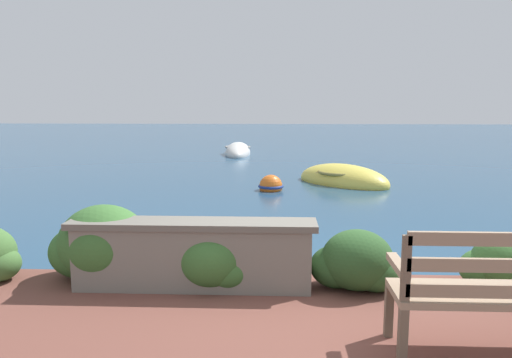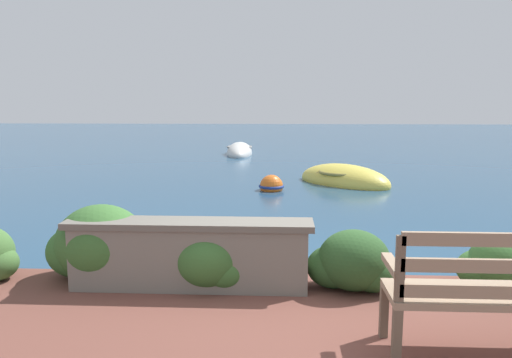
# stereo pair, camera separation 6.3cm
# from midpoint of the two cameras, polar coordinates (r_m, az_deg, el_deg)

# --- Properties ---
(ground_plane) EXTENTS (80.00, 80.00, 0.00)m
(ground_plane) POSITION_cam_midpoint_polar(r_m,az_deg,el_deg) (5.34, 3.18, -12.89)
(ground_plane) COLOR navy
(park_bench) EXTENTS (1.26, 0.48, 0.93)m
(park_bench) POSITION_cam_midpoint_polar(r_m,az_deg,el_deg) (3.82, 24.39, -11.42)
(park_bench) COLOR brown
(park_bench) RESTS_ON patio_terrace
(stone_wall) EXTENTS (2.33, 0.39, 0.65)m
(stone_wall) POSITION_cam_midpoint_polar(r_m,az_deg,el_deg) (4.79, -7.62, -8.51)
(stone_wall) COLOR slate
(stone_wall) RESTS_ON patio_terrace
(hedge_clump_left) EXTENTS (1.11, 0.80, 0.76)m
(hedge_clump_left) POSITION_cam_midpoint_polar(r_m,az_deg,el_deg) (5.20, -17.42, -7.48)
(hedge_clump_left) COLOR #38662D
(hedge_clump_left) RESTS_ON patio_terrace
(hedge_clump_centre) EXTENTS (0.84, 0.61, 0.57)m
(hedge_clump_centre) POSITION_cam_midpoint_polar(r_m,az_deg,el_deg) (4.82, -5.60, -9.40)
(hedge_clump_centre) COLOR #38662D
(hedge_clump_centre) RESTS_ON patio_terrace
(hedge_clump_right) EXTENTS (0.84, 0.61, 0.57)m
(hedge_clump_right) POSITION_cam_midpoint_polar(r_m,az_deg,el_deg) (4.83, 10.95, -9.47)
(hedge_clump_right) COLOR #284C23
(hedge_clump_right) RESTS_ON patio_terrace
(hedge_clump_far_right) EXTENTS (0.76, 0.54, 0.51)m
(hedge_clump_far_right) POSITION_cam_midpoint_polar(r_m,az_deg,el_deg) (5.30, 25.96, -8.87)
(hedge_clump_far_right) COLOR #38662D
(hedge_clump_far_right) RESTS_ON patio_terrace
(rowboat_nearest) EXTENTS (2.68, 2.71, 0.82)m
(rowboat_nearest) POSITION_cam_midpoint_polar(r_m,az_deg,el_deg) (12.35, 9.78, -0.16)
(rowboat_nearest) COLOR #DBC64C
(rowboat_nearest) RESTS_ON ground_plane
(rowboat_mid) EXTENTS (1.08, 3.05, 0.78)m
(rowboat_mid) POSITION_cam_midpoint_polar(r_m,az_deg,el_deg) (18.99, -2.19, 3.06)
(rowboat_mid) COLOR silver
(rowboat_mid) RESTS_ON ground_plane
(mooring_buoy) EXTENTS (0.57, 0.57, 0.52)m
(mooring_buoy) POSITION_cam_midpoint_polar(r_m,az_deg,el_deg) (11.21, 1.55, -0.84)
(mooring_buoy) COLOR orange
(mooring_buoy) RESTS_ON ground_plane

